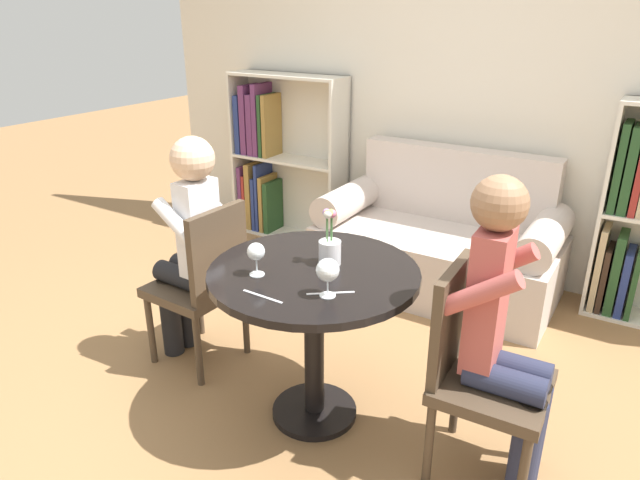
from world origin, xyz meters
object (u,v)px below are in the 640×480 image
at_px(person_right, 504,333).
at_px(wine_glass_right, 328,271).
at_px(chair_right, 476,366).
at_px(person_left, 190,244).
at_px(bookshelf_left, 275,159).
at_px(couch, 439,245).
at_px(flower_vase, 330,245).
at_px(wine_glass_left, 256,253).
at_px(chair_left, 204,280).

height_order(person_right, wine_glass_right, person_right).
height_order(chair_right, person_left, person_left).
relative_size(bookshelf_left, wine_glass_right, 8.43).
xyz_separation_m(chair_right, wine_glass_right, (-0.54, -0.23, 0.37)).
xyz_separation_m(couch, wine_glass_right, (0.17, -1.74, 0.55)).
xyz_separation_m(wine_glass_right, flower_vase, (-0.15, 0.26, -0.02)).
bearing_deg(couch, wine_glass_left, -95.79).
xyz_separation_m(bookshelf_left, chair_right, (2.26, -1.79, -0.14)).
distance_m(couch, wine_glass_left, 1.83).
height_order(chair_left, wine_glass_left, same).
distance_m(bookshelf_left, chair_right, 2.88).
bearing_deg(chair_right, person_left, 87.02).
bearing_deg(chair_left, person_right, 92.39).
bearing_deg(bookshelf_left, wine_glass_left, -55.78).
height_order(couch, wine_glass_right, couch).
xyz_separation_m(chair_right, wine_glass_left, (-0.89, -0.22, 0.36)).
distance_m(couch, flower_vase, 1.58).
height_order(chair_right, flower_vase, flower_vase).
bearing_deg(flower_vase, wine_glass_right, -60.59).
bearing_deg(person_left, chair_right, 91.91).
height_order(chair_right, wine_glass_right, wine_glass_right).
bearing_deg(wine_glass_right, couch, 95.65).
relative_size(couch, wine_glass_left, 10.83).
height_order(bookshelf_left, wine_glass_right, bookshelf_left).
relative_size(chair_right, person_right, 0.71).
distance_m(chair_right, wine_glass_left, 0.99).
bearing_deg(chair_right, wine_glass_right, 110.53).
xyz_separation_m(wine_glass_left, wine_glass_right, (0.35, -0.00, 0.01)).
height_order(wine_glass_left, wine_glass_right, wine_glass_right).
xyz_separation_m(chair_right, person_right, (0.09, 0.01, 0.18)).
xyz_separation_m(couch, chair_left, (-0.71, -1.50, 0.18)).
height_order(couch, person_right, person_right).
bearing_deg(bookshelf_left, couch, -9.85).
height_order(person_right, wine_glass_left, person_right).
bearing_deg(wine_glass_left, chair_left, 156.33).
xyz_separation_m(chair_right, flower_vase, (-0.69, 0.03, 0.35)).
bearing_deg(chair_left, bookshelf_left, -152.28).
bearing_deg(wine_glass_right, bookshelf_left, 130.43).
relative_size(chair_left, wine_glass_left, 6.27).
distance_m(chair_right, person_right, 0.20).
bearing_deg(wine_glass_right, person_right, 20.29).
distance_m(couch, wine_glass_right, 1.84).
xyz_separation_m(couch, person_right, (0.80, -1.51, 0.36)).
height_order(couch, chair_right, couch).
bearing_deg(flower_vase, person_right, -2.04).
distance_m(wine_glass_left, wine_glass_right, 0.35).
bearing_deg(bookshelf_left, flower_vase, -48.18).
bearing_deg(wine_glass_left, flower_vase, 51.64).
bearing_deg(chair_left, chair_right, 92.14).
xyz_separation_m(bookshelf_left, wine_glass_left, (1.37, -2.01, 0.22)).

